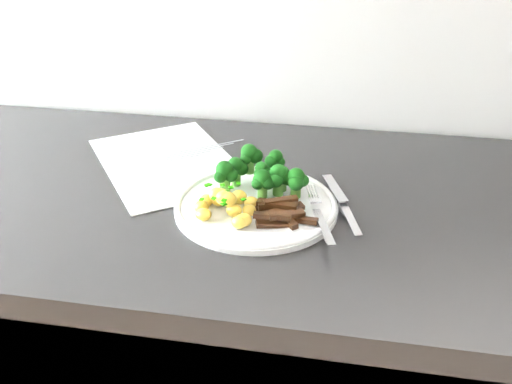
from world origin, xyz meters
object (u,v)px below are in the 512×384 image
Objects in this scene: beef_strips at (278,211)px; recipe_paper at (168,162)px; fork at (320,217)px; knife at (346,211)px; plate at (256,205)px; potatoes at (225,204)px; broccoli at (264,172)px.

recipe_paper is at bearing 143.55° from beef_strips.
fork reaches higher than knife.
knife is (0.13, 0.01, 0.00)m from plate.
potatoes reaches higher than beef_strips.
broccoli is 1.60× the size of potatoes.
beef_strips is (0.03, -0.08, -0.02)m from broccoli.
broccoli is at bearing 162.92° from knife.
knife is at bearing 12.83° from potatoes.
fork is (0.28, -0.16, 0.02)m from recipe_paper.
potatoes is (-0.05, -0.08, -0.02)m from broccoli.
plate is 2.71× the size of potatoes.
potatoes is at bearing -49.72° from recipe_paper.
recipe_paper is 0.22m from plate.
knife is (0.10, 0.04, -0.01)m from beef_strips.
plate is 0.05m from beef_strips.
fork reaches higher than plate.
plate is (0.18, -0.13, 0.01)m from recipe_paper.
broccoli is 0.09m from potatoes.
recipe_paper is at bearing 155.24° from broccoli.
fork is at bearing -18.72° from plate.
potatoes is at bearing -119.52° from broccoli.
fork is at bearing -131.09° from knife.
fork is 0.96× the size of knife.
broccoli is 0.13m from fork.
broccoli reaches higher than knife.
fork is at bearing -3.82° from beef_strips.
beef_strips is at bearing -38.64° from plate.
recipe_paper is 0.33m from fork.
beef_strips reaches higher than fork.
beef_strips is at bearing 176.18° from fork.
beef_strips reaches higher than plate.
broccoli is 0.85× the size of knife.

